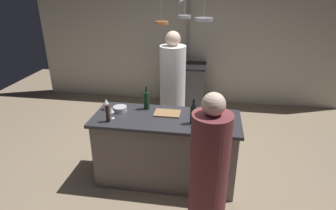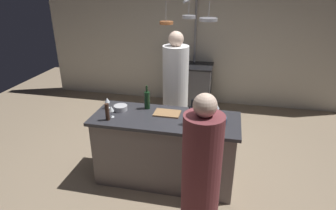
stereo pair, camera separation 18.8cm
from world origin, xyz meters
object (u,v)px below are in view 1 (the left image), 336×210
bar_stool_right (208,190)px  mixing_bowl_blue (219,119)px  guest_right (208,183)px  wine_glass_near_left_guest (217,106)px  cutting_board (168,113)px  wine_glass_near_right_guest (106,102)px  wine_bottle_red (146,100)px  wine_bottle_rose (203,117)px  pepper_mill (108,113)px  mixing_bowl_steel (120,109)px  stove_range (185,86)px  chef (173,96)px  wine_glass_by_chef (111,111)px  wine_bottle_dark (193,114)px

bar_stool_right → mixing_bowl_blue: size_ratio=3.46×
guest_right → wine_glass_near_left_guest: 1.22m
cutting_board → wine_glass_near_right_guest: size_ratio=2.19×
wine_bottle_red → wine_bottle_rose: wine_bottle_red is taller
pepper_mill → wine_glass_near_right_guest: size_ratio=1.44×
cutting_board → mixing_bowl_steel: bearing=-178.1°
stove_range → chef: size_ratio=0.50×
mixing_bowl_blue → wine_glass_by_chef: bearing=-174.8°
wine_glass_near_right_guest → mixing_bowl_steel: (0.19, -0.03, -0.07)m
wine_glass_near_right_guest → mixing_bowl_blue: (1.43, -0.13, -0.07)m
mixing_bowl_steel → chef: bearing=55.4°
pepper_mill → wine_glass_near_right_guest: 0.36m
stove_range → mixing_bowl_steel: bearing=-104.4°
wine_bottle_rose → mixing_bowl_blue: (0.18, 0.14, -0.07)m
cutting_board → wine_glass_near_right_guest: wine_glass_near_right_guest is taller
bar_stool_right → wine_bottle_rose: (-0.10, 0.46, 0.63)m
wine_bottle_rose → mixing_bowl_blue: bearing=37.2°
mixing_bowl_steel → wine_bottle_red: bearing=22.3°
pepper_mill → mixing_bowl_steel: bearing=80.8°
wine_glass_by_chef → stove_range: bearing=76.1°
wine_bottle_rose → wine_glass_near_right_guest: 1.28m
wine_glass_near_left_guest → mixing_bowl_steel: 1.22m
pepper_mill → wine_bottle_red: wine_bottle_red is taller
guest_right → wine_glass_near_left_guest: size_ratio=11.14×
wine_bottle_dark → mixing_bowl_steel: (-0.94, 0.19, -0.08)m
stove_range → wine_bottle_red: bearing=-97.4°
guest_right → mixing_bowl_steel: bearing=137.3°
bar_stool_right → pepper_mill: 1.42m
wine_bottle_dark → wine_bottle_rose: 0.13m
wine_bottle_rose → wine_glass_by_chef: wine_bottle_rose is taller
stove_range → wine_glass_by_chef: size_ratio=6.10×
pepper_mill → wine_glass_near_left_guest: 1.33m
wine_glass_by_chef → mixing_bowl_blue: size_ratio=0.74×
stove_range → guest_right: bearing=-81.0°
wine_glass_near_right_guest → wine_glass_near_left_guest: bearing=4.2°
wine_glass_by_chef → wine_glass_near_right_guest: bearing=123.0°
bar_stool_right → mixing_bowl_steel: mixing_bowl_steel is taller
stove_range → bar_stool_right: stove_range is taller
cutting_board → wine_bottle_rose: size_ratio=1.11×
bar_stool_right → mixing_bowl_steel: size_ratio=3.92×
chef → cutting_board: 0.80m
chef → pepper_mill: (-0.61, -1.11, 0.17)m
stove_range → cutting_board: (0.00, -2.35, 0.46)m
wine_bottle_rose → wine_glass_near_left_guest: wine_bottle_rose is taller
mixing_bowl_blue → wine_bottle_rose: bearing=-142.8°
wine_bottle_dark → wine_bottle_rose: size_ratio=1.06×
guest_right → mixing_bowl_steel: size_ratio=9.38×
stove_range → bar_stool_right: (0.56, -3.07, -0.07)m
wine_bottle_rose → pepper_mill: bearing=-177.0°
stove_range → mixing_bowl_steel: (-0.61, -2.37, 0.49)m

